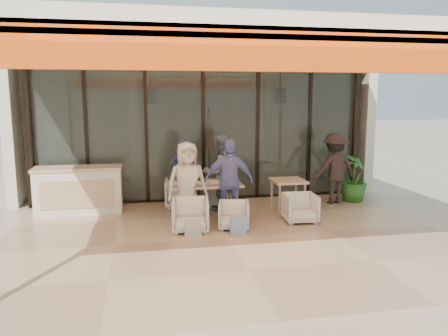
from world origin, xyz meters
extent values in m
plane|color=#C6B293|center=(0.00, 0.00, 0.00)|extent=(70.00, 70.00, 0.00)
cube|color=tan|center=(0.00, 0.00, 0.01)|extent=(8.00, 6.00, 0.01)
cube|color=silver|center=(0.00, 0.00, 3.30)|extent=(8.00, 6.00, 0.20)
cube|color=#FB4D0D|center=(0.00, -2.94, 3.02)|extent=(8.00, 0.12, 0.45)
cube|color=orange|center=(0.00, -2.25, 3.14)|extent=(8.00, 1.50, 0.06)
cylinder|color=black|center=(-3.88, 2.88, 1.60)|extent=(0.12, 0.12, 3.20)
cylinder|color=black|center=(3.88, 2.88, 1.60)|extent=(0.12, 0.12, 3.20)
cube|color=#9EADA3|center=(0.00, 3.00, 1.60)|extent=(8.00, 0.03, 3.20)
cube|color=black|center=(0.00, 3.00, 0.04)|extent=(8.00, 0.10, 0.08)
cube|color=black|center=(0.00, 3.00, 3.16)|extent=(8.00, 0.10, 0.08)
cube|color=black|center=(-4.00, 3.00, 1.60)|extent=(0.08, 0.10, 3.20)
cube|color=black|center=(-2.70, 3.00, 1.60)|extent=(0.08, 0.10, 3.20)
cube|color=black|center=(-1.35, 3.00, 1.60)|extent=(0.08, 0.10, 3.20)
cube|color=black|center=(0.00, 3.00, 1.60)|extent=(0.08, 0.10, 3.20)
cube|color=black|center=(1.35, 3.00, 1.60)|extent=(0.08, 0.10, 3.20)
cube|color=black|center=(2.70, 3.00, 1.60)|extent=(0.08, 0.10, 3.20)
cube|color=black|center=(4.00, 3.00, 1.60)|extent=(0.08, 0.10, 3.20)
cube|color=silver|center=(0.00, 6.50, 1.70)|extent=(9.00, 0.25, 3.40)
cube|color=silver|center=(-4.40, 4.75, 1.70)|extent=(0.25, 3.50, 3.40)
cube|color=silver|center=(4.40, 4.75, 1.70)|extent=(0.25, 3.50, 3.40)
cube|color=silver|center=(0.00, 4.75, 3.40)|extent=(9.00, 3.50, 0.25)
cube|color=#D6AD82|center=(0.00, 4.75, 0.01)|extent=(8.00, 3.50, 0.02)
cylinder|color=silver|center=(-1.60, 4.60, 1.50)|extent=(0.40, 0.40, 3.00)
cylinder|color=silver|center=(1.80, 4.60, 1.50)|extent=(0.40, 0.40, 3.00)
cylinder|color=black|center=(-1.20, 4.20, 3.00)|extent=(0.03, 0.03, 0.70)
cube|color=black|center=(-1.20, 4.20, 2.55)|extent=(0.30, 0.30, 0.40)
sphere|color=#FFBF72|center=(-1.20, 4.20, 2.55)|extent=(0.18, 0.18, 0.18)
cylinder|color=black|center=(2.30, 4.20, 3.00)|extent=(0.03, 0.03, 0.70)
cube|color=black|center=(2.30, 4.20, 2.55)|extent=(0.30, 0.30, 0.40)
sphere|color=#FFBF72|center=(2.30, 4.20, 2.55)|extent=(0.18, 0.18, 0.18)
cylinder|color=black|center=(0.30, 4.00, 0.05)|extent=(0.40, 0.40, 0.05)
cylinder|color=black|center=(0.30, 4.00, 1.05)|extent=(0.04, 0.04, 2.10)
cone|color=orange|center=(0.30, 4.00, 1.70)|extent=(0.32, 0.32, 1.10)
cube|color=silver|center=(-2.83, 2.30, 0.50)|extent=(1.80, 0.60, 1.00)
cube|color=#D6AD82|center=(-2.83, 2.30, 1.01)|extent=(1.85, 0.65, 0.06)
cube|color=#D6AD82|center=(-2.83, 1.99, 0.50)|extent=(1.50, 0.02, 0.60)
cube|color=#D6AD82|center=(-0.19, 1.54, 0.72)|extent=(1.50, 0.90, 0.05)
cube|color=white|center=(-0.19, 1.54, 0.74)|extent=(1.30, 0.35, 0.01)
cylinder|color=#D6AD82|center=(-0.81, 1.22, 0.35)|extent=(0.06, 0.06, 0.70)
cylinder|color=#D6AD82|center=(0.43, 1.22, 0.35)|extent=(0.06, 0.06, 0.70)
cylinder|color=#D6AD82|center=(-0.81, 1.86, 0.35)|extent=(0.06, 0.06, 0.70)
cylinder|color=#D6AD82|center=(0.43, 1.86, 0.35)|extent=(0.06, 0.06, 0.70)
cylinder|color=white|center=(-0.64, 1.39, 0.81)|extent=(0.06, 0.06, 0.11)
cylinder|color=white|center=(-0.44, 1.74, 0.81)|extent=(0.06, 0.06, 0.11)
cylinder|color=white|center=(-0.14, 1.44, 0.81)|extent=(0.06, 0.06, 0.11)
cylinder|color=white|center=(0.11, 1.72, 0.81)|extent=(0.06, 0.06, 0.11)
cylinder|color=#964615|center=(-0.74, 1.69, 0.83)|extent=(0.07, 0.07, 0.16)
cylinder|color=black|center=(-0.29, 1.82, 0.83)|extent=(0.09, 0.09, 0.17)
cylinder|color=black|center=(-0.29, 1.82, 0.93)|extent=(0.10, 0.10, 0.01)
cylinder|color=white|center=(-0.64, 1.24, 0.76)|extent=(0.22, 0.22, 0.01)
cylinder|color=white|center=(0.26, 1.24, 0.76)|extent=(0.22, 0.22, 0.01)
cylinder|color=white|center=(-0.64, 1.86, 0.76)|extent=(0.22, 0.22, 0.01)
cylinder|color=white|center=(0.26, 1.86, 0.76)|extent=(0.22, 0.22, 0.01)
imported|color=white|center=(-0.61, 2.49, 0.37)|extent=(0.77, 0.73, 0.73)
imported|color=white|center=(0.23, 2.49, 0.33)|extent=(0.70, 0.67, 0.66)
imported|color=white|center=(-0.61, 0.59, 0.35)|extent=(0.75, 0.71, 0.70)
imported|color=white|center=(0.23, 0.59, 0.30)|extent=(0.68, 0.66, 0.59)
imported|color=#1C203D|center=(-0.61, 1.99, 0.81)|extent=(0.62, 0.43, 1.61)
imported|color=#5E5E63|center=(0.23, 1.99, 0.87)|extent=(1.00, 0.88, 1.73)
imported|color=beige|center=(-0.61, 1.09, 0.83)|extent=(0.87, 0.63, 1.66)
imported|color=#6C75B4|center=(0.23, 1.09, 0.85)|extent=(1.02, 0.48, 1.70)
cube|color=silver|center=(-0.61, 0.19, 0.17)|extent=(0.30, 0.10, 0.34)
cube|color=#99BFD8|center=(0.23, 0.19, 0.17)|extent=(0.30, 0.10, 0.34)
cube|color=#D6AD82|center=(1.65, 1.51, 0.72)|extent=(0.70, 0.70, 0.05)
cylinder|color=#D6AD82|center=(1.37, 1.23, 0.35)|extent=(0.05, 0.05, 0.70)
cylinder|color=#D6AD82|center=(1.93, 1.23, 0.35)|extent=(0.05, 0.05, 0.70)
cylinder|color=#D6AD82|center=(1.37, 1.79, 0.35)|extent=(0.05, 0.05, 0.70)
cylinder|color=#D6AD82|center=(1.93, 1.79, 0.35)|extent=(0.05, 0.05, 0.70)
imported|color=white|center=(1.65, 0.76, 0.33)|extent=(0.68, 0.64, 0.66)
imported|color=black|center=(2.99, 2.07, 0.85)|extent=(1.15, 0.73, 1.70)
imported|color=#1E5919|center=(3.54, 2.18, 0.58)|extent=(0.92, 0.92, 1.16)
camera|label=1|loc=(-1.52, -7.38, 2.55)|focal=35.00mm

